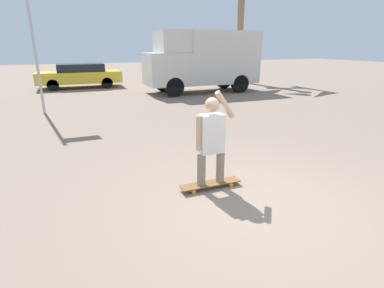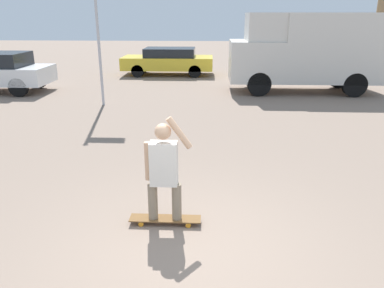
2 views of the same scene
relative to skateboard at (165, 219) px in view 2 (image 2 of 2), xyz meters
name	(u,v)px [view 2 (image 2 of 2)]	position (x,y,z in m)	size (l,w,h in m)	color
ground_plane	(190,254)	(0.40, -0.73, -0.08)	(80.00, 80.00, 0.00)	gray
skateboard	(165,219)	(0.00, 0.00, 0.00)	(1.05, 0.23, 0.09)	brown
person_skateboarder	(164,167)	(0.00, 0.00, 0.83)	(0.67, 0.23, 1.56)	gray
camper_van	(307,50)	(4.38, 10.16, 1.56)	(5.69, 2.05, 2.99)	black
parked_car_yellow	(168,61)	(-1.46, 14.26, 0.64)	(4.51, 1.91, 1.33)	black
flagpole	(98,7)	(-2.90, 7.55, 3.08)	(0.99, 0.12, 5.48)	#B7B7BC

